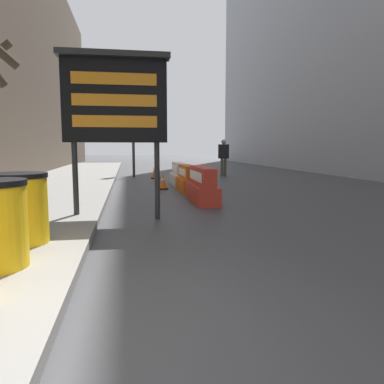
# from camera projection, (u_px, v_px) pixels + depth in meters

# --- Properties ---
(ground_plane) EXTENTS (120.00, 120.00, 0.00)m
(ground_plane) POSITION_uv_depth(u_px,v_px,m) (44.00, 370.00, 2.31)
(ground_plane) COLOR #3F3F42
(barrel_drum_back) EXTENTS (0.75, 0.75, 0.91)m
(barrel_drum_back) POSITION_uv_depth(u_px,v_px,m) (18.00, 208.00, 4.79)
(barrel_drum_back) COLOR yellow
(barrel_drum_back) RESTS_ON sidewalk_left
(message_board) EXTENTS (1.98, 0.36, 3.05)m
(message_board) POSITION_uv_depth(u_px,v_px,m) (115.00, 100.00, 6.77)
(message_board) COLOR #28282B
(message_board) RESTS_ON ground_plane
(jersey_barrier_red_striped) EXTENTS (0.53, 1.93, 0.88)m
(jersey_barrier_red_striped) POSITION_uv_depth(u_px,v_px,m) (202.00, 187.00, 9.30)
(jersey_barrier_red_striped) COLOR red
(jersey_barrier_red_striped) RESTS_ON ground_plane
(jersey_barrier_orange_far) EXTENTS (0.54, 1.64, 0.81)m
(jersey_barrier_orange_far) POSITION_uv_depth(u_px,v_px,m) (187.00, 180.00, 11.58)
(jersey_barrier_orange_far) COLOR orange
(jersey_barrier_orange_far) RESTS_ON ground_plane
(jersey_barrier_white) EXTENTS (0.53, 1.75, 0.80)m
(jersey_barrier_white) POSITION_uv_depth(u_px,v_px,m) (179.00, 175.00, 13.47)
(jersey_barrier_white) COLOR silver
(jersey_barrier_white) RESTS_ON ground_plane
(traffic_cone_near) EXTENTS (0.31, 0.31, 0.56)m
(traffic_cone_near) POSITION_uv_depth(u_px,v_px,m) (163.00, 181.00, 12.12)
(traffic_cone_near) COLOR black
(traffic_cone_near) RESTS_ON ground_plane
(traffic_cone_mid) EXTENTS (0.39, 0.39, 0.70)m
(traffic_cone_mid) POSITION_uv_depth(u_px,v_px,m) (156.00, 171.00, 16.23)
(traffic_cone_mid) COLOR black
(traffic_cone_mid) RESTS_ON ground_plane
(traffic_cone_far) EXTENTS (0.34, 0.34, 0.60)m
(traffic_cone_far) POSITION_uv_depth(u_px,v_px,m) (199.00, 175.00, 14.32)
(traffic_cone_far) COLOR black
(traffic_cone_far) RESTS_ON ground_plane
(traffic_light_near_curb) EXTENTS (0.28, 0.44, 4.10)m
(traffic_light_near_curb) POSITION_uv_depth(u_px,v_px,m) (133.00, 111.00, 16.62)
(traffic_light_near_curb) COLOR #2D2D30
(traffic_light_near_curb) RESTS_ON ground_plane
(pedestrian_worker) EXTENTS (0.52, 0.47, 1.72)m
(pedestrian_worker) POSITION_uv_depth(u_px,v_px,m) (224.00, 155.00, 17.53)
(pedestrian_worker) COLOR #514C42
(pedestrian_worker) RESTS_ON ground_plane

